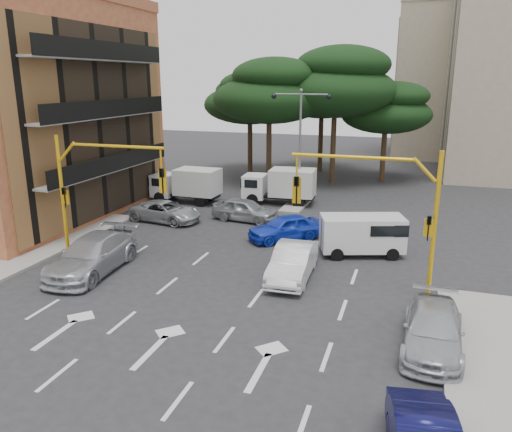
{
  "coord_description": "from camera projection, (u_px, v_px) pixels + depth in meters",
  "views": [
    {
      "loc": [
        7.71,
        -17.65,
        8.58
      ],
      "look_at": [
        -0.06,
        6.35,
        1.6
      ],
      "focal_mm": 35.0,
      "sensor_mm": 36.0,
      "label": 1
    }
  ],
  "objects": [
    {
      "name": "street_lamp_center",
      "position": [
        300.0,
        126.0,
        33.99
      ],
      "size": [
        4.16,
        0.36,
        7.77
      ],
      "color": "slate",
      "rests_on": "median_strip"
    },
    {
      "name": "pine_back",
      "position": [
        323.0,
        89.0,
        45.57
      ],
      "size": [
        9.15,
        9.15,
        10.23
      ],
      "color": "#382616",
      "rests_on": "ground"
    },
    {
      "name": "signal_mast_left",
      "position": [
        92.0,
        181.0,
        23.57
      ],
      "size": [
        5.79,
        0.37,
        6.0
      ],
      "color": "yellow",
      "rests_on": "ground"
    },
    {
      "name": "pine_center",
      "position": [
        336.0,
        82.0,
        40.2
      ],
      "size": [
        9.98,
        9.98,
        11.16
      ],
      "color": "#382616",
      "rests_on": "ground"
    },
    {
      "name": "car_white_hatch",
      "position": [
        293.0,
        262.0,
        22.01
      ],
      "size": [
        1.77,
        4.61,
        1.5
      ],
      "primitive_type": "imported",
      "rotation": [
        0.0,
        0.0,
        0.04
      ],
      "color": "silver",
      "rests_on": "ground"
    },
    {
      "name": "signal_mast_right",
      "position": [
        388.0,
        202.0,
        19.53
      ],
      "size": [
        5.79,
        0.37,
        6.0
      ],
      "color": "yellow",
      "rests_on": "ground"
    },
    {
      "name": "pine_left_far",
      "position": [
        250.0,
        98.0,
        44.78
      ],
      "size": [
        8.32,
        8.32,
        9.3
      ],
      "color": "#382616",
      "rests_on": "ground"
    },
    {
      "name": "car_silver_parked",
      "position": [
        433.0,
        330.0,
        16.25
      ],
      "size": [
        2.0,
        4.64,
        1.33
      ],
      "primitive_type": "imported",
      "rotation": [
        0.0,
        0.0,
        -0.03
      ],
      "color": "#AEB0B7",
      "rests_on": "ground"
    },
    {
      "name": "box_truck_b",
      "position": [
        280.0,
        186.0,
        35.02
      ],
      "size": [
        5.23,
        2.47,
        2.51
      ],
      "primitive_type": null,
      "rotation": [
        0.0,
        0.0,
        1.64
      ],
      "color": "white",
      "rests_on": "ground"
    },
    {
      "name": "car_blue_compact",
      "position": [
        285.0,
        228.0,
        27.26
      ],
      "size": [
        4.18,
        3.98,
        1.4
      ],
      "primitive_type": "imported",
      "rotation": [
        0.0,
        0.0,
        -0.84
      ],
      "color": "#1836C7",
      "rests_on": "ground"
    },
    {
      "name": "car_silver_wagon",
      "position": [
        92.0,
        255.0,
        22.71
      ],
      "size": [
        2.66,
        5.76,
        1.63
      ],
      "primitive_type": "imported",
      "rotation": [
        0.0,
        0.0,
        0.07
      ],
      "color": "#AEAFB6",
      "rests_on": "ground"
    },
    {
      "name": "pine_right",
      "position": [
        387.0,
        108.0,
        41.4
      ],
      "size": [
        7.49,
        7.49,
        8.37
      ],
      "color": "#382616",
      "rests_on": "ground"
    },
    {
      "name": "van_white",
      "position": [
        362.0,
        235.0,
        24.89
      ],
      "size": [
        4.43,
        3.02,
        2.03
      ],
      "primitive_type": null,
      "rotation": [
        0.0,
        0.0,
        -1.25
      ],
      "color": "silver",
      "rests_on": "ground"
    },
    {
      "name": "pine_left_near",
      "position": [
        270.0,
        91.0,
        40.04
      ],
      "size": [
        9.15,
        9.15,
        10.23
      ],
      "color": "#382616",
      "rests_on": "ground"
    },
    {
      "name": "car_silver_cross_b",
      "position": [
        245.0,
        210.0,
        30.95
      ],
      "size": [
        4.32,
        2.2,
        1.41
      ],
      "primitive_type": "imported",
      "rotation": [
        0.0,
        0.0,
        1.44
      ],
      "color": "#9FA3A7",
      "rests_on": "ground"
    },
    {
      "name": "median_strip",
      "position": [
        299.0,
        202.0,
        35.41
      ],
      "size": [
        1.4,
        6.0,
        0.15
      ],
      "primitive_type": "cube",
      "color": "gray",
      "rests_on": "ground"
    },
    {
      "name": "car_silver_cross_a",
      "position": [
        165.0,
        211.0,
        30.82
      ],
      "size": [
        4.8,
        2.7,
        1.26
      ],
      "primitive_type": "imported",
      "rotation": [
        0.0,
        0.0,
        1.43
      ],
      "color": "#A3A6AB",
      "rests_on": "ground"
    },
    {
      "name": "ground",
      "position": [
        210.0,
        292.0,
        20.76
      ],
      "size": [
        120.0,
        120.0,
        0.0
      ],
      "primitive_type": "plane",
      "color": "#28282B",
      "rests_on": "ground"
    },
    {
      "name": "box_truck_a",
      "position": [
        186.0,
        185.0,
        35.52
      ],
      "size": [
        5.02,
        2.2,
        2.44
      ],
      "primitive_type": null,
      "rotation": [
        0.0,
        0.0,
        1.55
      ],
      "color": "silver",
      "rests_on": "ground"
    },
    {
      "name": "apartment_beige_far",
      "position": [
        473.0,
        80.0,
        55.04
      ],
      "size": [
        16.2,
        12.15,
        16.7
      ],
      "color": "tan",
      "rests_on": "ground"
    }
  ]
}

